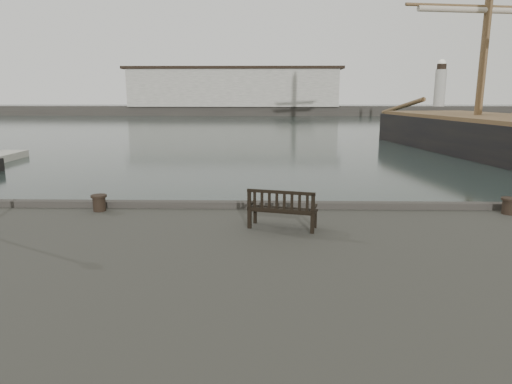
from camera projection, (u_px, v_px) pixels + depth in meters
The scene contains 5 objects.
ground at pixel (282, 257), 13.58m from camera, with size 400.00×400.00×0.00m, color black.
breakwater at pixel (249, 96), 102.68m from camera, with size 140.00×9.50×12.20m.
bench at pixel (282, 216), 11.05m from camera, with size 1.74×0.97×0.95m.
bollard_left at pixel (99, 203), 12.72m from camera, with size 0.44×0.44×0.46m, color black.
bollard_right at pixel (509, 206), 12.40m from camera, with size 0.43×0.43×0.45m, color black.
Camera 1 is at (-0.47, -12.87, 4.77)m, focal length 32.00 mm.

